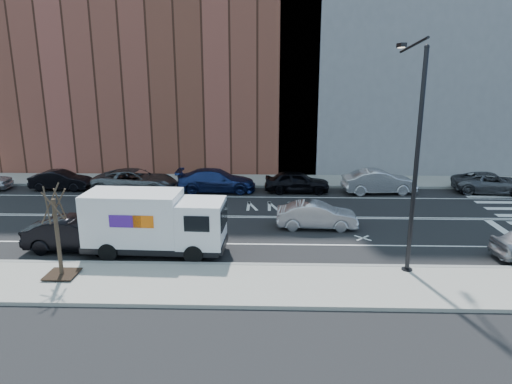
{
  "coord_description": "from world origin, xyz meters",
  "views": [
    {
      "loc": [
        1.28,
        -24.99,
        8.04
      ],
      "look_at": [
        0.53,
        0.33,
        1.4
      ],
      "focal_mm": 32.0,
      "sensor_mm": 36.0,
      "label": 1
    }
  ],
  "objects": [
    {
      "name": "road_markings",
      "position": [
        0.0,
        0.0,
        0.0
      ],
      "size": [
        40.0,
        8.6,
        0.01
      ],
      "primitive_type": null,
      "color": "white",
      "rests_on": "ground"
    },
    {
      "name": "curb_far",
      "position": [
        0.0,
        7.0,
        0.08
      ],
      "size": [
        44.0,
        0.25,
        0.17
      ],
      "primitive_type": "cube",
      "color": "gray",
      "rests_on": "ground"
    },
    {
      "name": "far_parked_b",
      "position": [
        -13.44,
        5.91,
        0.69
      ],
      "size": [
        4.21,
        1.55,
        1.37
      ],
      "primitive_type": "imported",
      "rotation": [
        0.0,
        0.0,
        1.55
      ],
      "color": "black",
      "rests_on": "ground"
    },
    {
      "name": "bldg_brick",
      "position": [
        -8.0,
        15.6,
        11.0
      ],
      "size": [
        26.0,
        10.0,
        22.0
      ],
      "primitive_type": "cube",
      "color": "brown",
      "rests_on": "ground"
    },
    {
      "name": "fedex_van",
      "position": [
        -3.91,
        -5.6,
        1.52
      ],
      "size": [
        6.41,
        2.45,
        2.89
      ],
      "rotation": [
        0.0,
        0.0,
        -0.04
      ],
      "color": "black",
      "rests_on": "ground"
    },
    {
      "name": "near_parked_rear_a",
      "position": [
        -7.58,
        -5.3,
        0.79
      ],
      "size": [
        4.85,
        1.88,
        1.57
      ],
      "primitive_type": "imported",
      "rotation": [
        0.0,
        0.0,
        1.53
      ],
      "color": "black",
      "rests_on": "ground"
    },
    {
      "name": "ground",
      "position": [
        0.0,
        0.0,
        0.0
      ],
      "size": [
        120.0,
        120.0,
        0.0
      ],
      "primitive_type": "plane",
      "color": "black",
      "rests_on": "ground"
    },
    {
      "name": "sidewalk_near",
      "position": [
        0.0,
        -8.8,
        0.07
      ],
      "size": [
        44.0,
        3.6,
        0.15
      ],
      "primitive_type": "cube",
      "color": "gray",
      "rests_on": "ground"
    },
    {
      "name": "far_parked_e",
      "position": [
        3.2,
        5.71,
        0.76
      ],
      "size": [
        4.47,
        1.84,
        1.52
      ],
      "primitive_type": "imported",
      "rotation": [
        0.0,
        0.0,
        1.56
      ],
      "color": "black",
      "rests_on": "ground"
    },
    {
      "name": "far_parked_c",
      "position": [
        -8.0,
        5.5,
        0.8
      ],
      "size": [
        5.81,
        2.82,
        1.59
      ],
      "primitive_type": "imported",
      "rotation": [
        0.0,
        0.0,
        1.54
      ],
      "color": "#54575C",
      "rests_on": "ground"
    },
    {
      "name": "sidewalk_far",
      "position": [
        0.0,
        8.8,
        0.07
      ],
      "size": [
        44.0,
        3.6,
        0.15
      ],
      "primitive_type": "cube",
      "color": "gray",
      "rests_on": "ground"
    },
    {
      "name": "streetlight",
      "position": [
        7.0,
        -6.91,
        5.08
      ],
      "size": [
        0.44,
        4.02,
        9.34
      ],
      "color": "black",
      "rests_on": "ground"
    },
    {
      "name": "driving_sedan",
      "position": [
        3.82,
        -1.79,
        0.7
      ],
      "size": [
        4.29,
        1.59,
        1.4
      ],
      "primitive_type": "imported",
      "rotation": [
        0.0,
        0.0,
        1.54
      ],
      "color": "#AEADB2",
      "rests_on": "ground"
    },
    {
      "name": "far_parked_d",
      "position": [
        -2.4,
        5.74,
        0.79
      ],
      "size": [
        5.49,
        2.33,
        1.58
      ],
      "primitive_type": "imported",
      "rotation": [
        0.0,
        0.0,
        1.59
      ],
      "color": "navy",
      "rests_on": "ground"
    },
    {
      "name": "curb_near",
      "position": [
        0.0,
        -7.0,
        0.08
      ],
      "size": [
        44.0,
        0.25,
        0.17
      ],
      "primitive_type": "cube",
      "color": "gray",
      "rests_on": "ground"
    },
    {
      "name": "far_parked_g",
      "position": [
        16.54,
        5.94,
        0.7
      ],
      "size": [
        5.28,
        2.93,
        1.4
      ],
      "primitive_type": "imported",
      "rotation": [
        0.0,
        0.0,
        1.45
      ],
      "color": "#494B51",
      "rests_on": "ground"
    },
    {
      "name": "bldg_concrete",
      "position": [
        12.0,
        15.6,
        13.0
      ],
      "size": [
        20.0,
        10.0,
        26.0
      ],
      "primitive_type": "cube",
      "color": "slate",
      "rests_on": "ground"
    },
    {
      "name": "street_tree",
      "position": [
        -7.0,
        -8.4,
        1.45
      ],
      "size": [
        1.2,
        1.2,
        3.75
      ],
      "color": "black",
      "rests_on": "ground"
    },
    {
      "name": "far_parked_f",
      "position": [
        8.8,
        5.62,
        0.81
      ],
      "size": [
        5.06,
        2.16,
        1.62
      ],
      "primitive_type": "imported",
      "rotation": [
        0.0,
        0.0,
        1.66
      ],
      "color": "#BBBBC0",
      "rests_on": "ground"
    }
  ]
}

